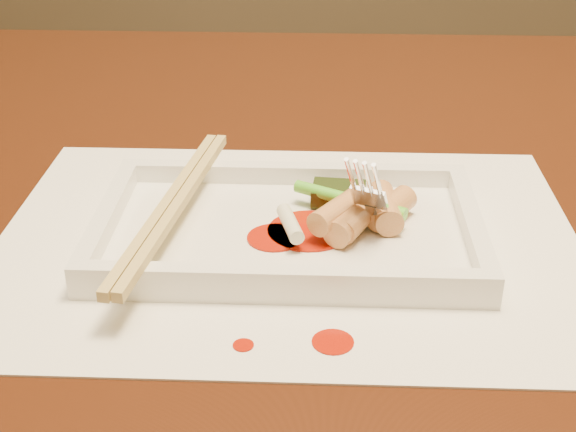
{
  "coord_description": "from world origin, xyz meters",
  "views": [
    {
      "loc": [
        0.02,
        -0.55,
        1.03
      ],
      "look_at": [
        0.0,
        -0.07,
        0.77
      ],
      "focal_mm": 50.0,
      "sensor_mm": 36.0,
      "label": 1
    }
  ],
  "objects_px": {
    "table": "(290,302)",
    "placemat": "(288,240)",
    "plate_base": "(288,234)",
    "fork": "(396,119)",
    "chopstick_a": "(167,204)"
  },
  "relations": [
    {
      "from": "table",
      "to": "placemat",
      "type": "xyz_separation_m",
      "value": [
        0.0,
        -0.07,
        0.1
      ]
    },
    {
      "from": "placemat",
      "to": "plate_base",
      "type": "height_order",
      "value": "plate_base"
    },
    {
      "from": "placemat",
      "to": "table",
      "type": "bearing_deg",
      "value": 91.36
    },
    {
      "from": "table",
      "to": "fork",
      "type": "xyz_separation_m",
      "value": [
        0.07,
        -0.05,
        0.18
      ]
    },
    {
      "from": "plate_base",
      "to": "chopstick_a",
      "type": "xyz_separation_m",
      "value": [
        -0.08,
        0.0,
        0.02
      ]
    },
    {
      "from": "table",
      "to": "fork",
      "type": "distance_m",
      "value": 0.21
    },
    {
      "from": "chopstick_a",
      "to": "fork",
      "type": "height_order",
      "value": "fork"
    },
    {
      "from": "placemat",
      "to": "chopstick_a",
      "type": "height_order",
      "value": "chopstick_a"
    },
    {
      "from": "plate_base",
      "to": "placemat",
      "type": "bearing_deg",
      "value": 0.0
    },
    {
      "from": "placemat",
      "to": "fork",
      "type": "distance_m",
      "value": 0.11
    },
    {
      "from": "table",
      "to": "fork",
      "type": "relative_size",
      "value": 10.0
    },
    {
      "from": "table",
      "to": "placemat",
      "type": "relative_size",
      "value": 3.5
    },
    {
      "from": "table",
      "to": "placemat",
      "type": "bearing_deg",
      "value": -88.64
    },
    {
      "from": "plate_base",
      "to": "fork",
      "type": "height_order",
      "value": "fork"
    },
    {
      "from": "plate_base",
      "to": "fork",
      "type": "relative_size",
      "value": 1.86
    }
  ]
}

